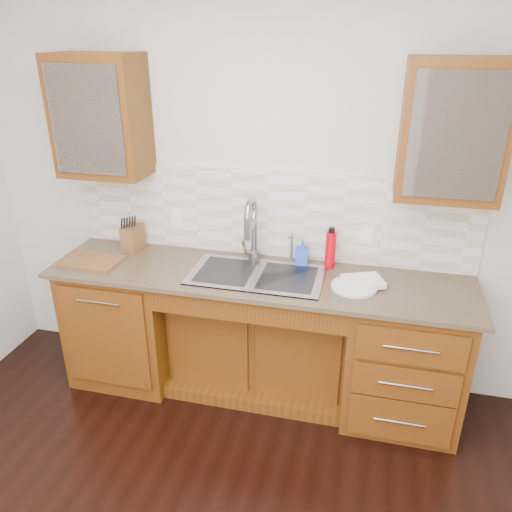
% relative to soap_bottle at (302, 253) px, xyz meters
% --- Properties ---
extents(wall_back, '(4.00, 0.10, 2.70)m').
position_rel_soap_bottle_xyz_m(wall_back, '(-0.25, 0.16, 0.35)').
color(wall_back, silver).
rests_on(wall_back, ground).
extents(base_cabinet_left, '(0.70, 0.62, 0.88)m').
position_rel_soap_bottle_xyz_m(base_cabinet_left, '(-1.20, -0.20, -0.56)').
color(base_cabinet_left, '#593014').
rests_on(base_cabinet_left, ground).
extents(base_cabinet_center, '(1.20, 0.44, 0.70)m').
position_rel_soap_bottle_xyz_m(base_cabinet_center, '(-0.25, -0.11, -0.65)').
color(base_cabinet_center, '#593014').
rests_on(base_cabinet_center, ground).
extents(base_cabinet_right, '(0.70, 0.62, 0.88)m').
position_rel_soap_bottle_xyz_m(base_cabinet_right, '(0.70, -0.20, -0.56)').
color(base_cabinet_right, '#593014').
rests_on(base_cabinet_right, ground).
extents(countertop, '(2.70, 0.65, 0.03)m').
position_rel_soap_bottle_xyz_m(countertop, '(-0.25, -0.21, -0.10)').
color(countertop, '#84705B').
rests_on(countertop, base_cabinet_left).
extents(backsplash, '(2.70, 0.02, 0.59)m').
position_rel_soap_bottle_xyz_m(backsplash, '(-0.25, 0.10, 0.21)').
color(backsplash, beige).
rests_on(backsplash, wall_back).
extents(sink, '(0.84, 0.46, 0.19)m').
position_rel_soap_bottle_xyz_m(sink, '(-0.25, -0.23, -0.17)').
color(sink, '#9E9EA5').
rests_on(sink, countertop).
extents(faucet, '(0.04, 0.04, 0.40)m').
position_rel_soap_bottle_xyz_m(faucet, '(-0.32, 0.00, 0.11)').
color(faucet, '#999993').
rests_on(faucet, countertop).
extents(filter_tap, '(0.02, 0.02, 0.24)m').
position_rel_soap_bottle_xyz_m(filter_tap, '(-0.07, 0.01, 0.03)').
color(filter_tap, '#999993').
rests_on(filter_tap, countertop).
extents(upper_cabinet_left, '(0.55, 0.34, 0.75)m').
position_rel_soap_bottle_xyz_m(upper_cabinet_left, '(-1.30, -0.06, 0.83)').
color(upper_cabinet_left, '#593014').
rests_on(upper_cabinet_left, wall_back).
extents(upper_cabinet_right, '(0.55, 0.34, 0.75)m').
position_rel_soap_bottle_xyz_m(upper_cabinet_right, '(0.80, -0.06, 0.83)').
color(upper_cabinet_right, '#593014').
rests_on(upper_cabinet_right, wall_back).
extents(outlet_left, '(0.08, 0.01, 0.12)m').
position_rel_soap_bottle_xyz_m(outlet_left, '(-0.90, 0.09, 0.12)').
color(outlet_left, white).
rests_on(outlet_left, backsplash).
extents(outlet_right, '(0.08, 0.01, 0.12)m').
position_rel_soap_bottle_xyz_m(outlet_right, '(0.40, 0.09, 0.12)').
color(outlet_right, white).
rests_on(outlet_right, backsplash).
extents(soap_bottle, '(0.09, 0.09, 0.18)m').
position_rel_soap_bottle_xyz_m(soap_bottle, '(0.00, 0.00, 0.00)').
color(soap_bottle, blue).
rests_on(soap_bottle, countertop).
extents(water_bottle, '(0.08, 0.08, 0.25)m').
position_rel_soap_bottle_xyz_m(water_bottle, '(0.18, 0.00, 0.03)').
color(water_bottle, red).
rests_on(water_bottle, countertop).
extents(plate, '(0.36, 0.36, 0.02)m').
position_rel_soap_bottle_xyz_m(plate, '(0.36, -0.25, -0.08)').
color(plate, silver).
rests_on(plate, countertop).
extents(dish_towel, '(0.28, 0.25, 0.04)m').
position_rel_soap_bottle_xyz_m(dish_towel, '(0.40, -0.21, -0.05)').
color(dish_towel, white).
rests_on(dish_towel, plate).
extents(knife_block, '(0.11, 0.17, 0.18)m').
position_rel_soap_bottle_xyz_m(knife_block, '(-1.18, -0.04, 0.00)').
color(knife_block, brown).
rests_on(knife_block, countertop).
extents(cutting_board, '(0.39, 0.28, 0.02)m').
position_rel_soap_bottle_xyz_m(cutting_board, '(-1.36, -0.29, -0.08)').
color(cutting_board, '#AA6F45').
rests_on(cutting_board, countertop).
extents(cup_left_a, '(0.15, 0.15, 0.09)m').
position_rel_soap_bottle_xyz_m(cup_left_a, '(-1.46, -0.06, 0.77)').
color(cup_left_a, silver).
rests_on(cup_left_a, upper_cabinet_left).
extents(cup_left_b, '(0.10, 0.10, 0.09)m').
position_rel_soap_bottle_xyz_m(cup_left_b, '(-1.20, -0.06, 0.77)').
color(cup_left_b, white).
rests_on(cup_left_b, upper_cabinet_left).
extents(cup_right_a, '(0.11, 0.11, 0.09)m').
position_rel_soap_bottle_xyz_m(cup_right_a, '(0.71, -0.06, 0.77)').
color(cup_right_a, white).
rests_on(cup_right_a, upper_cabinet_right).
extents(cup_right_b, '(0.10, 0.10, 0.09)m').
position_rel_soap_bottle_xyz_m(cup_right_b, '(0.85, -0.06, 0.77)').
color(cup_right_b, white).
rests_on(cup_right_b, upper_cabinet_right).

